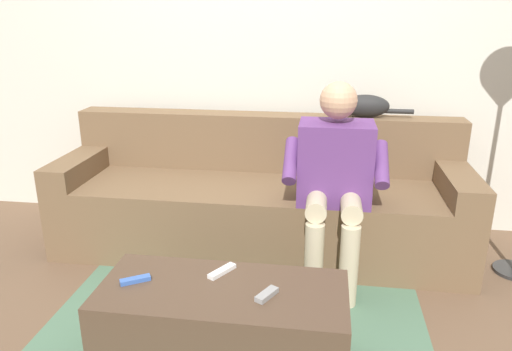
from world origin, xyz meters
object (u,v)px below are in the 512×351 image
Objects in this scene: remote_gray at (267,295)px; remote_white at (222,271)px; person_solo_seated at (335,172)px; cat_on_backrest at (359,105)px; couch at (261,202)px; coffee_table at (223,327)px; remote_blue at (135,280)px.

remote_gray is 0.78× the size of remote_white.
cat_on_backrest is (-0.14, -0.60, 0.26)m from person_solo_seated.
remote_gray is (-0.19, 1.20, 0.09)m from couch.
remote_white is at bearing 88.53° from couch.
coffee_table is 1.04m from person_solo_seated.
remote_blue is (0.98, 1.42, -0.52)m from cat_on_backrest.
coffee_table is at bearing 44.15° from remote_white.
couch is 1.22m from remote_gray.
remote_blue is at bearing 44.47° from person_solo_seated.
person_solo_seated is 7.64× the size of remote_white.
coffee_table is at bearing -72.44° from remote_gray.
couch is at bearing -90.00° from coffee_table.
cat_on_backrest is 4.24× the size of remote_blue.
remote_white is at bearing -12.33° from remote_blue.
remote_white is (0.22, -0.16, -0.00)m from remote_gray.
couch is at bearing 40.17° from remote_blue.
coffee_table is (0.00, 1.17, -0.11)m from couch.
remote_white is at bearing 55.11° from person_solo_seated.
person_solo_seated is (-0.46, 0.35, 0.34)m from couch.
remote_white is at bearing -77.49° from coffee_table.
cat_on_backrest reaches higher than remote_white.
person_solo_seated is at bearing 76.58° from cat_on_backrest.
coffee_table is at bearing -31.39° from remote_blue.
couch is 2.26× the size of person_solo_seated.
person_solo_seated is at bearing 12.47° from remote_blue.
remote_white is at bearing 64.14° from cat_on_backrest.
remote_gray reaches higher than remote_white.
cat_on_backrest is at bearing -157.77° from couch.
cat_on_backrest reaches higher than coffee_table.
person_solo_seated is 0.93m from remote_gray.
remote_white is (0.48, 0.69, -0.26)m from person_solo_seated.
cat_on_backrest is 1.59m from remote_gray.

